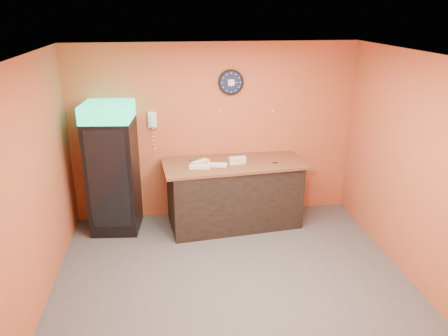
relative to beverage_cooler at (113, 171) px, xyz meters
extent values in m
plane|color=#47474C|center=(1.58, -1.61, -0.97)|extent=(4.50, 4.50, 0.00)
cube|color=#CE523A|center=(1.58, 0.39, 0.43)|extent=(4.50, 0.02, 2.80)
cube|color=#CE523A|center=(-0.67, -1.61, 0.43)|extent=(0.02, 4.00, 2.80)
cube|color=#CE523A|center=(3.83, -1.61, 0.43)|extent=(0.02, 4.00, 2.80)
cube|color=white|center=(1.58, -1.61, 1.83)|extent=(4.50, 4.00, 0.02)
cube|color=black|center=(0.00, 0.04, -0.10)|extent=(0.76, 0.76, 1.74)
cube|color=#17C785|center=(0.00, 0.04, 0.89)|extent=(0.76, 0.76, 0.25)
cube|color=black|center=(0.03, -0.31, -0.03)|extent=(0.58, 0.07, 1.49)
cube|color=black|center=(1.83, -0.05, -0.47)|extent=(2.09, 1.10, 1.00)
cylinder|color=black|center=(1.84, 0.37, 1.22)|extent=(0.39, 0.05, 0.39)
cylinder|color=#0F1433|center=(1.84, 0.34, 1.22)|extent=(0.34, 0.01, 0.34)
cube|color=white|center=(1.84, 0.33, 1.22)|extent=(0.10, 0.00, 0.10)
cube|color=white|center=(0.62, 0.35, 0.68)|extent=(0.13, 0.08, 0.24)
cube|color=white|center=(0.62, 0.30, 0.68)|extent=(0.05, 0.04, 0.19)
cube|color=brown|center=(1.83, -0.05, 0.05)|extent=(2.25, 1.14, 0.04)
cube|color=#F7EBC0|center=(1.87, -0.12, 0.09)|extent=(0.27, 0.12, 0.05)
cube|color=#F7EBC0|center=(1.87, -0.12, 0.15)|extent=(0.27, 0.12, 0.05)
cube|color=silver|center=(1.29, -0.23, 0.09)|extent=(0.32, 0.15, 0.04)
cube|color=silver|center=(1.56, -0.19, 0.09)|extent=(0.31, 0.17, 0.04)
cube|color=silver|center=(1.32, -0.03, 0.09)|extent=(0.30, 0.27, 0.04)
cylinder|color=silver|center=(1.94, 0.00, 0.09)|extent=(0.05, 0.05, 0.05)
camera|label=1|loc=(0.84, -6.28, 2.31)|focal=35.00mm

